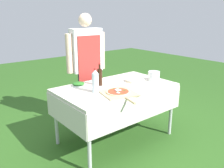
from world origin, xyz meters
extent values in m
plane|color=#2D5B1E|center=(0.00, 0.00, 0.00)|extent=(12.00, 12.00, 0.00)
cube|color=beige|center=(0.00, 0.00, 0.71)|extent=(1.43, 0.85, 0.04)
cube|color=beige|center=(0.00, -0.43, 0.55)|extent=(1.43, 0.01, 0.28)
cube|color=beige|center=(0.00, 0.43, 0.55)|extent=(1.43, 0.01, 0.28)
cube|color=beige|center=(-0.72, 0.00, 0.55)|extent=(0.01, 0.85, 0.28)
cube|color=beige|center=(0.72, 0.00, 0.55)|extent=(0.01, 0.85, 0.28)
cylinder|color=#B7B7BC|center=(-0.65, -0.37, 0.34)|extent=(0.04, 0.04, 0.69)
cylinder|color=#B7B7BC|center=(0.65, -0.37, 0.34)|extent=(0.04, 0.04, 0.69)
cylinder|color=#B7B7BC|center=(-0.65, 0.37, 0.34)|extent=(0.04, 0.04, 0.69)
cylinder|color=#B7B7BC|center=(0.65, 0.37, 0.34)|extent=(0.04, 0.04, 0.69)
cylinder|color=#4C4C51|center=(0.08, 0.64, 0.40)|extent=(0.12, 0.12, 0.80)
cylinder|color=#4C4C51|center=(-0.08, 0.66, 0.40)|extent=(0.12, 0.12, 0.80)
cube|color=silver|center=(0.00, 0.65, 1.09)|extent=(0.45, 0.22, 0.60)
cube|color=#9E2D28|center=(-0.01, 0.55, 0.87)|extent=(0.34, 0.04, 0.86)
cylinder|color=beige|center=(0.25, 0.63, 1.07)|extent=(0.09, 0.09, 0.53)
cylinder|color=beige|center=(-0.25, 0.68, 1.07)|extent=(0.09, 0.09, 0.53)
sphere|color=beige|center=(0.00, 0.65, 1.50)|extent=(0.18, 0.18, 0.18)
cube|color=#D1B27F|center=(-0.16, -0.23, 0.73)|extent=(0.44, 0.44, 0.01)
cylinder|color=#D1B27F|center=(-0.22, -0.49, 0.73)|extent=(0.07, 0.18, 0.02)
cylinder|color=beige|center=(-0.16, -0.23, 0.74)|extent=(0.27, 0.27, 0.01)
cylinder|color=#D14223|center=(-0.16, -0.23, 0.75)|extent=(0.24, 0.24, 0.00)
ellipsoid|color=white|center=(-0.14, -0.19, 0.76)|extent=(0.04, 0.05, 0.01)
ellipsoid|color=white|center=(-0.16, -0.21, 0.76)|extent=(0.03, 0.03, 0.01)
ellipsoid|color=white|center=(-0.21, -0.29, 0.76)|extent=(0.05, 0.06, 0.01)
ellipsoid|color=white|center=(-0.17, -0.23, 0.76)|extent=(0.04, 0.04, 0.02)
ellipsoid|color=white|center=(-0.16, -0.23, 0.76)|extent=(0.06, 0.05, 0.02)
ellipsoid|color=white|center=(-0.17, -0.20, 0.76)|extent=(0.04, 0.04, 0.02)
ellipsoid|color=white|center=(-0.14, -0.24, 0.76)|extent=(0.04, 0.04, 0.02)
ellipsoid|color=#286B23|center=(-0.19, -0.25, 0.75)|extent=(0.04, 0.04, 0.00)
ellipsoid|color=#286B23|center=(-0.15, -0.13, 0.75)|extent=(0.03, 0.02, 0.00)
ellipsoid|color=#286B23|center=(-0.10, -0.25, 0.75)|extent=(0.03, 0.03, 0.00)
ellipsoid|color=#286B23|center=(-0.16, -0.20, 0.75)|extent=(0.02, 0.03, 0.00)
ellipsoid|color=#286B23|center=(-0.19, -0.31, 0.75)|extent=(0.03, 0.03, 0.00)
ellipsoid|color=#286B23|center=(-0.09, -0.26, 0.75)|extent=(0.03, 0.04, 0.00)
cylinder|color=black|center=(-0.13, 0.15, 0.83)|extent=(0.06, 0.06, 0.21)
cylinder|color=black|center=(-0.13, 0.15, 0.96)|extent=(0.02, 0.02, 0.06)
cylinder|color=#B22823|center=(-0.13, 0.15, 1.00)|extent=(0.03, 0.03, 0.02)
cylinder|color=silver|center=(-0.33, -0.03, 0.83)|extent=(0.08, 0.08, 0.22)
cone|color=silver|center=(-0.33, -0.03, 0.97)|extent=(0.08, 0.08, 0.05)
cylinder|color=#B22823|center=(-0.33, -0.03, 1.00)|extent=(0.03, 0.03, 0.02)
cube|color=silver|center=(-0.35, 0.31, 0.73)|extent=(0.22, 0.20, 0.01)
ellipsoid|color=#286B23|center=(-0.35, 0.31, 0.75)|extent=(0.19, 0.17, 0.04)
cylinder|color=silver|center=(0.56, -0.12, 0.79)|extent=(0.15, 0.15, 0.12)
cylinder|color=beige|center=(0.33, 0.01, 0.73)|extent=(0.25, 0.25, 0.00)
cylinder|color=beige|center=(0.33, 0.01, 0.73)|extent=(0.25, 0.25, 0.00)
cylinder|color=beige|center=(0.33, 0.01, 0.74)|extent=(0.25, 0.25, 0.00)
cylinder|color=beige|center=(0.33, 0.01, 0.74)|extent=(0.25, 0.25, 0.00)
cylinder|color=beige|center=(0.33, 0.01, 0.75)|extent=(0.25, 0.25, 0.00)
cylinder|color=beige|center=(0.33, 0.01, 0.75)|extent=(0.25, 0.25, 0.00)
camera|label=1|loc=(-1.80, -2.14, 1.59)|focal=38.00mm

